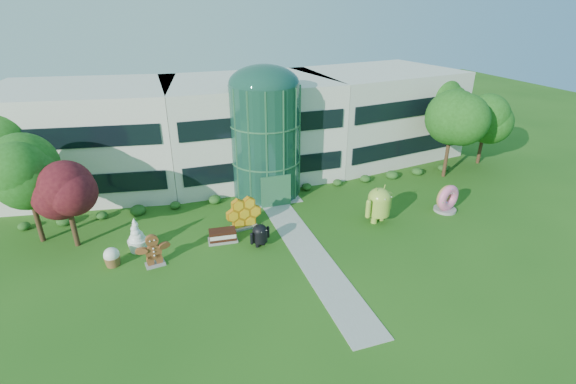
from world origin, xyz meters
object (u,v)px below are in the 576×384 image
object	(u,v)px
android_green	(379,202)
gingerbread	(153,250)
donut	(447,198)
android_black	(260,234)

from	to	relation	value
android_green	gingerbread	world-z (taller)	android_green
donut	gingerbread	size ratio (longest dim) A/B	0.95
donut	android_green	bearing A→B (deg)	164.75
android_green	gingerbread	bearing A→B (deg)	163.63
android_black	donut	size ratio (longest dim) A/B	0.83
android_black	donut	bearing A→B (deg)	-20.88
donut	gingerbread	bearing A→B (deg)	167.62
donut	android_black	bearing A→B (deg)	167.82
donut	gingerbread	xyz separation A→B (m)	(-23.50, -0.42, -0.03)
android_green	android_black	distance (m)	9.93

